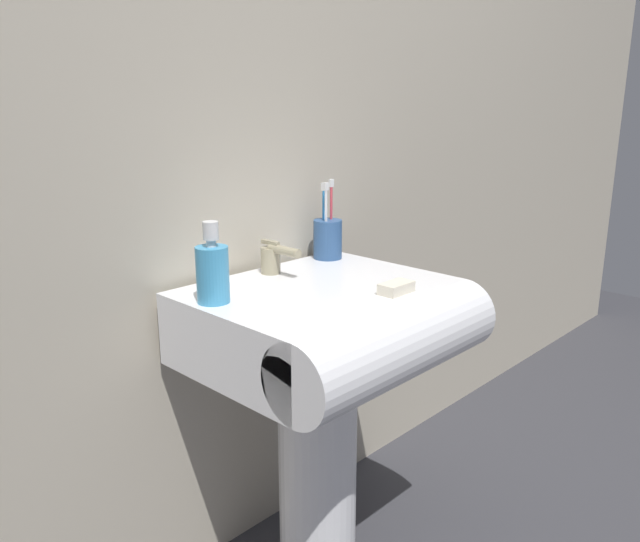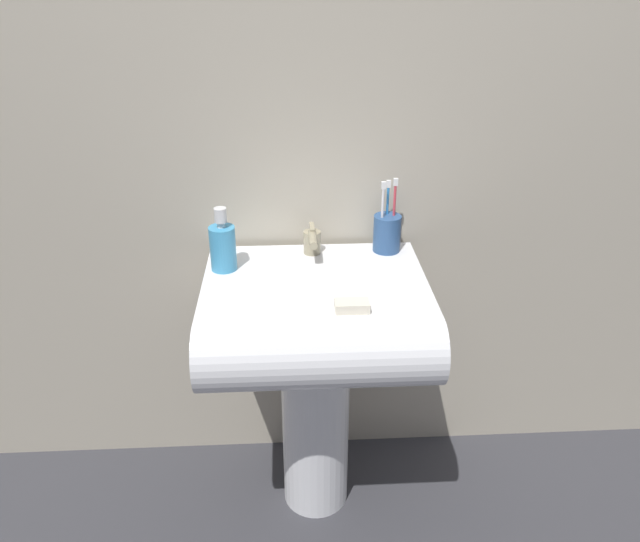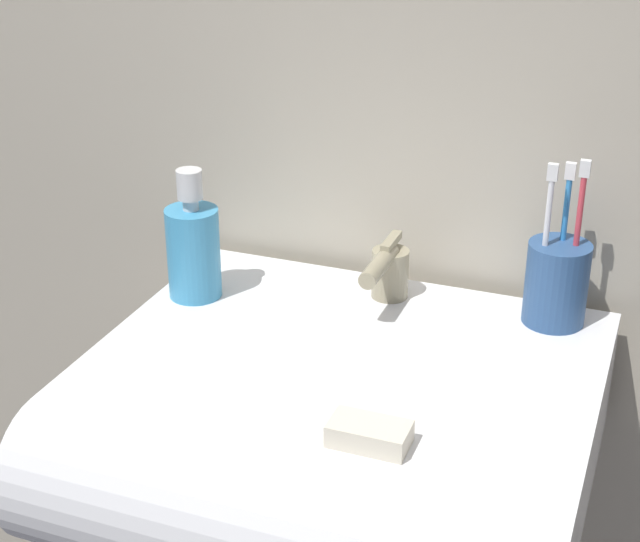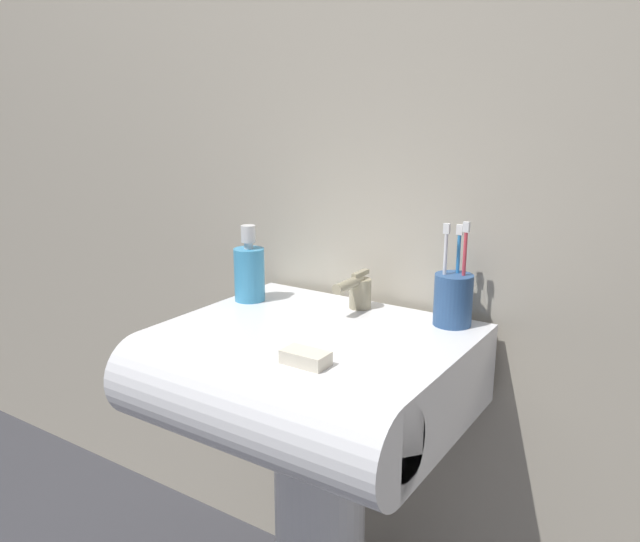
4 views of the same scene
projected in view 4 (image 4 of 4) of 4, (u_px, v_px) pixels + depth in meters
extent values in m
cube|color=#B7AD99|center=(387.00, 91.00, 1.31)|extent=(5.00, 0.05, 2.40)
cylinder|color=white|center=(320.00, 530.00, 1.33)|extent=(0.19, 0.19, 0.58)
cube|color=white|center=(320.00, 367.00, 1.24)|extent=(0.57, 0.43, 0.16)
cylinder|color=white|center=(252.00, 409.00, 1.07)|extent=(0.57, 0.16, 0.16)
cylinder|color=tan|center=(360.00, 293.00, 1.34)|extent=(0.05, 0.05, 0.06)
cylinder|color=tan|center=(348.00, 284.00, 1.29)|extent=(0.02, 0.10, 0.02)
cube|color=tan|center=(360.00, 274.00, 1.33)|extent=(0.01, 0.06, 0.01)
cylinder|color=#2D5184|center=(453.00, 300.00, 1.23)|extent=(0.08, 0.08, 0.10)
cylinder|color=white|center=(444.00, 276.00, 1.22)|extent=(0.01, 0.01, 0.17)
cube|color=white|center=(447.00, 228.00, 1.19)|extent=(0.01, 0.01, 0.02)
cylinder|color=#D83F4C|center=(464.00, 276.00, 1.21)|extent=(0.01, 0.01, 0.17)
cube|color=white|center=(466.00, 227.00, 1.18)|extent=(0.01, 0.01, 0.02)
cylinder|color=#338CD8|center=(457.00, 275.00, 1.23)|extent=(0.01, 0.01, 0.17)
cube|color=white|center=(460.00, 230.00, 1.20)|extent=(0.01, 0.01, 0.02)
cylinder|color=#3F99CC|center=(249.00, 275.00, 1.39)|extent=(0.07, 0.07, 0.12)
cylinder|color=silver|center=(249.00, 245.00, 1.37)|extent=(0.02, 0.02, 0.01)
cylinder|color=silver|center=(248.00, 234.00, 1.36)|extent=(0.03, 0.03, 0.04)
cube|color=silver|center=(306.00, 358.00, 1.04)|extent=(0.08, 0.04, 0.02)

